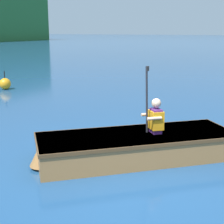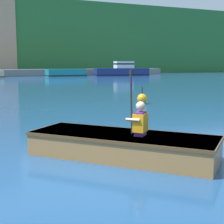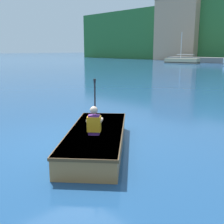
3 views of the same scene
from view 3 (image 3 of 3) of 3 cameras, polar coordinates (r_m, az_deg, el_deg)
ground_plane at (r=7.09m, az=-8.33°, el=-6.22°), size 300.00×300.00×0.00m
waterfront_warehouse_left at (r=62.50m, az=13.91°, el=15.98°), size 10.03×6.31×12.56m
moored_boat_dock_west_end at (r=48.96m, az=14.04°, el=10.06°), size 5.80×3.02×5.01m
rowboat_foreground at (r=6.60m, az=-3.14°, el=-5.20°), size 3.29×3.44×0.45m
person_paddler at (r=6.10m, az=-3.67°, el=-2.00°), size 0.46×0.46×1.20m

